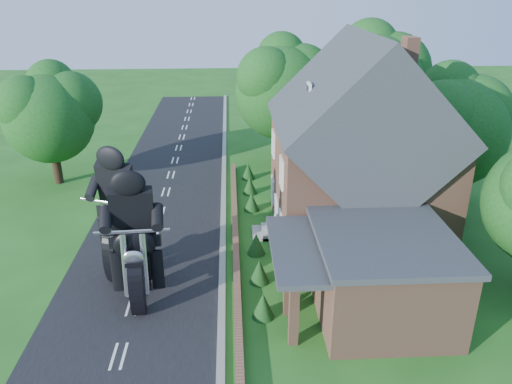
{
  "coord_description": "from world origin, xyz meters",
  "views": [
    {
      "loc": [
        4.15,
        -17.3,
        12.39
      ],
      "look_at": [
        5.35,
        5.15,
        2.8
      ],
      "focal_mm": 35.0,
      "sensor_mm": 36.0,
      "label": 1
    }
  ],
  "objects_px": {
    "annex": "(379,273)",
    "motorcycle_follow": "(125,255)",
    "garden_wall": "(236,241)",
    "house": "(358,155)",
    "motorcycle_lead": "(140,285)"
  },
  "relations": [
    {
      "from": "garden_wall",
      "to": "annex",
      "type": "relative_size",
      "value": 3.12
    },
    {
      "from": "garden_wall",
      "to": "annex",
      "type": "xyz_separation_m",
      "value": [
        5.57,
        -5.8,
        1.57
      ]
    },
    {
      "from": "house",
      "to": "motorcycle_follow",
      "type": "xyz_separation_m",
      "value": [
        -11.23,
        -3.4,
        -3.42
      ]
    },
    {
      "from": "motorcycle_lead",
      "to": "house",
      "type": "bearing_deg",
      "value": -153.51
    },
    {
      "from": "garden_wall",
      "to": "motorcycle_follow",
      "type": "height_order",
      "value": "motorcycle_follow"
    },
    {
      "from": "annex",
      "to": "motorcycle_follow",
      "type": "relative_size",
      "value": 3.57
    },
    {
      "from": "house",
      "to": "annex",
      "type": "height_order",
      "value": "house"
    },
    {
      "from": "garden_wall",
      "to": "motorcycle_follow",
      "type": "distance_m",
      "value": 5.63
    },
    {
      "from": "motorcycle_lead",
      "to": "motorcycle_follow",
      "type": "bearing_deg",
      "value": -69.19
    },
    {
      "from": "annex",
      "to": "motorcycle_follow",
      "type": "xyz_separation_m",
      "value": [
        -10.61,
        3.4,
        -0.85
      ]
    },
    {
      "from": "motorcycle_lead",
      "to": "garden_wall",
      "type": "bearing_deg",
      "value": -132.88
    },
    {
      "from": "garden_wall",
      "to": "house",
      "type": "distance_m",
      "value": 7.52
    },
    {
      "from": "annex",
      "to": "motorcycle_lead",
      "type": "height_order",
      "value": "annex"
    },
    {
      "from": "motorcycle_lead",
      "to": "motorcycle_follow",
      "type": "height_order",
      "value": "motorcycle_follow"
    },
    {
      "from": "motorcycle_follow",
      "to": "garden_wall",
      "type": "bearing_deg",
      "value": -133.5
    }
  ]
}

